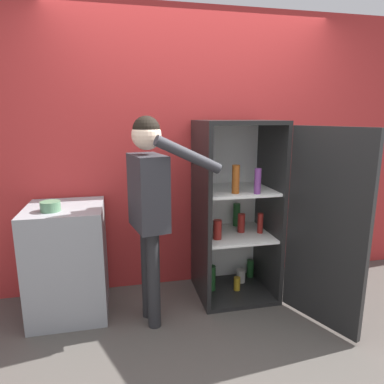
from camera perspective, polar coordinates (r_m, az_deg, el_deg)
ground_plane at (r=2.78m, az=5.12°, el=-22.90°), size 12.00×12.00×0.00m
wall_back at (r=3.23m, az=0.31°, el=6.61°), size 7.00×0.06×2.55m
refrigerator at (r=3.02m, az=9.82°, el=-3.65°), size 0.97×1.25×1.57m
person at (r=2.55m, az=-7.13°, el=-0.43°), size 0.67×0.50×1.61m
counter at (r=3.03m, az=-19.93°, el=-10.64°), size 0.60×0.63×0.91m
bowl at (r=2.78m, az=-22.53°, el=-2.21°), size 0.15×0.15×0.08m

